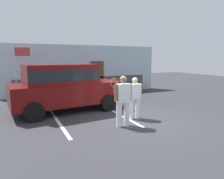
{
  "coord_description": "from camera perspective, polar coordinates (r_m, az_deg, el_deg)",
  "views": [
    {
      "loc": [
        -4.13,
        -6.23,
        2.32
      ],
      "look_at": [
        -0.62,
        1.2,
        1.05
      ],
      "focal_mm": 32.97,
      "sensor_mm": 36.0,
      "label": 1
    }
  ],
  "objects": [
    {
      "name": "house_frontage",
      "position": [
        13.59,
        -7.51,
        5.1
      ],
      "size": [
        10.36,
        0.4,
        3.12
      ],
      "color": "silver",
      "rests_on": "ground_plane"
    },
    {
      "name": "flag_pole",
      "position": [
        12.07,
        -24.41,
        6.6
      ],
      "size": [
        0.8,
        0.05,
        2.91
      ],
      "color": "silver",
      "rests_on": "ground_plane"
    },
    {
      "name": "parking_stripe_0",
      "position": [
        8.18,
        -15.11,
        -7.99
      ],
      "size": [
        0.12,
        4.4,
        0.01
      ],
      "primitive_type": "cube",
      "color": "silver",
      "rests_on": "ground_plane"
    },
    {
      "name": "parked_suv",
      "position": [
        9.12,
        -13.14,
        1.15
      ],
      "size": [
        4.76,
        2.52,
        2.05
      ],
      "rotation": [
        0.0,
        0.0,
        0.1
      ],
      "color": "#590C0C",
      "rests_on": "ground_plane"
    },
    {
      "name": "potted_plant_secondary",
      "position": [
        13.86,
        6.45,
        0.87
      ],
      "size": [
        0.58,
        0.58,
        0.77
      ],
      "color": "brown",
      "rests_on": "ground_plane"
    },
    {
      "name": "tennis_player_man",
      "position": [
        6.93,
        3.05,
        -3.0
      ],
      "size": [
        0.78,
        0.28,
        1.73
      ],
      "rotation": [
        0.0,
        0.0,
        3.12
      ],
      "color": "white",
      "rests_on": "ground_plane"
    },
    {
      "name": "potted_plant_by_porch",
      "position": [
        13.42,
        4.05,
        0.49
      ],
      "size": [
        0.53,
        0.53,
        0.7
      ],
      "color": "#9E5638",
      "rests_on": "ground_plane"
    },
    {
      "name": "ground_plane",
      "position": [
        7.83,
        7.99,
        -8.54
      ],
      "size": [
        40.0,
        40.0,
        0.0
      ],
      "primitive_type": "plane",
      "color": "#2D2D33"
    },
    {
      "name": "parking_stripe_1",
      "position": [
        8.92,
        0.83,
        -6.28
      ],
      "size": [
        0.12,
        4.4,
        0.01
      ],
      "primitive_type": "cube",
      "color": "silver",
      "rests_on": "ground_plane"
    },
    {
      "name": "tennis_player_woman",
      "position": [
        7.87,
        6.23,
        -2.25
      ],
      "size": [
        0.85,
        0.27,
        1.59
      ],
      "rotation": [
        0.0,
        0.0,
        3.07
      ],
      "color": "white",
      "rests_on": "ground_plane"
    }
  ]
}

